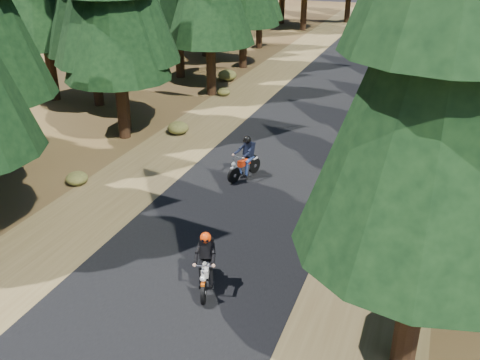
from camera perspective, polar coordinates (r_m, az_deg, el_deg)
name	(u,v)px	position (r m, az deg, el deg)	size (l,w,h in m)	color
ground	(223,232)	(16.49, -1.84, -5.53)	(120.00, 120.00, 0.00)	#422B17
road	(272,170)	(20.69, 3.40, 1.09)	(6.00, 100.00, 0.01)	black
shoulder_l	(166,154)	(22.35, -7.93, 2.75)	(3.20, 100.00, 0.01)	brown
shoulder_r	(394,188)	(19.97, 16.09, -0.84)	(3.20, 100.00, 0.01)	brown
log_near	(462,149)	(24.09, 22.57, 3.07)	(0.32, 0.32, 5.38)	#4C4233
understory_shrubs	(323,133)	(23.95, 8.89, 4.95)	(14.61, 29.28, 0.68)	#474C1E
rider_lead	(206,271)	(13.80, -3.66, -9.71)	(1.03, 1.84, 1.57)	beige
rider_follow	(244,164)	(19.77, 0.46, 1.67)	(1.14, 1.89, 1.62)	#A3250A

